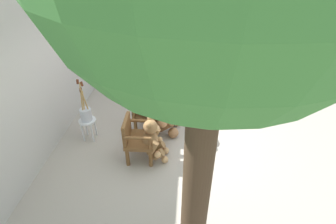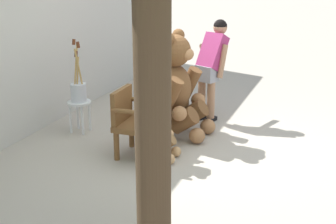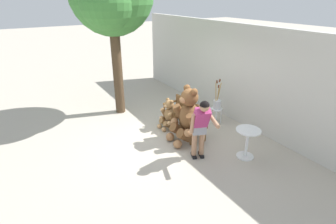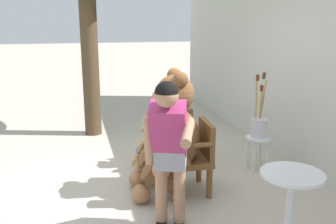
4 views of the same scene
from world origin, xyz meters
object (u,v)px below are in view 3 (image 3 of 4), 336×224
(brush_bucket, at_px, (217,103))
(round_side_table, at_px, (247,140))
(teddy_bear_large, at_px, (187,116))
(wooden_chair_right, at_px, (195,123))
(person_visitor, at_px, (201,124))
(teddy_bear_small, at_px, (168,114))
(wooden_chair_left, at_px, (177,111))
(white_stool, at_px, (216,112))

(brush_bucket, bearing_deg, round_side_table, -18.84)
(teddy_bear_large, xyz_separation_m, round_side_table, (1.33, 0.75, -0.28))
(teddy_bear_large, bearing_deg, round_side_table, 29.51)
(wooden_chair_right, bearing_deg, round_side_table, 20.40)
(wooden_chair_right, relative_size, person_visitor, 0.56)
(wooden_chair_right, height_order, teddy_bear_small, teddy_bear_small)
(teddy_bear_small, xyz_separation_m, round_side_table, (2.20, 0.78, 0.02))
(teddy_bear_large, height_order, teddy_bear_small, teddy_bear_large)
(person_visitor, bearing_deg, round_side_table, 63.77)
(wooden_chair_left, bearing_deg, white_stool, 66.98)
(teddy_bear_small, height_order, person_visitor, person_visitor)
(wooden_chair_right, xyz_separation_m, round_side_table, (1.32, 0.49, -0.01))
(wooden_chair_left, xyz_separation_m, brush_bucket, (0.46, 1.08, 0.17))
(person_visitor, bearing_deg, teddy_bear_large, 163.91)
(teddy_bear_large, height_order, person_visitor, person_visitor)
(wooden_chair_left, xyz_separation_m, wooden_chair_right, (0.88, -0.00, 0.00))
(teddy_bear_large, relative_size, white_stool, 3.22)
(white_stool, relative_size, brush_bucket, 0.52)
(person_visitor, relative_size, brush_bucket, 1.71)
(wooden_chair_left, height_order, wooden_chair_right, same)
(wooden_chair_right, bearing_deg, brush_bucket, 111.21)
(wooden_chair_left, bearing_deg, teddy_bear_small, -89.34)
(teddy_bear_small, bearing_deg, person_visitor, -7.14)
(wooden_chair_left, xyz_separation_m, white_stool, (0.46, 1.08, -0.11))
(teddy_bear_small, height_order, round_side_table, teddy_bear_small)
(brush_bucket, bearing_deg, wooden_chair_right, -68.79)
(wooden_chair_left, distance_m, wooden_chair_right, 0.88)
(brush_bucket, bearing_deg, white_stool, 56.11)
(round_side_table, bearing_deg, wooden_chair_left, -167.43)
(wooden_chair_left, distance_m, round_side_table, 2.25)
(wooden_chair_left, relative_size, wooden_chair_right, 1.00)
(wooden_chair_right, relative_size, white_stool, 1.87)
(white_stool, height_order, round_side_table, round_side_table)
(brush_bucket, bearing_deg, teddy_bear_large, -72.99)
(person_visitor, xyz_separation_m, round_side_table, (0.49, 0.99, -0.46))
(teddy_bear_small, relative_size, person_visitor, 0.58)
(wooden_chair_right, xyz_separation_m, teddy_bear_small, (-0.88, -0.29, -0.03))
(wooden_chair_left, relative_size, teddy_bear_small, 0.98)
(wooden_chair_right, height_order, teddy_bear_large, teddy_bear_large)
(wooden_chair_left, distance_m, brush_bucket, 1.19)
(wooden_chair_right, xyz_separation_m, brush_bucket, (-0.42, 1.08, 0.17))
(teddy_bear_large, bearing_deg, white_stool, 106.98)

